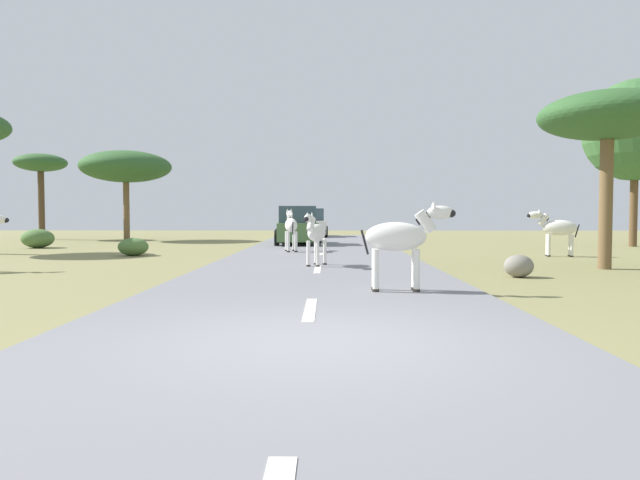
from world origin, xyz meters
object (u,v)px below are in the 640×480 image
tree_3 (635,131)px  tree_2 (608,118)px  car_0 (310,224)px  car_1 (297,227)px  rock_1 (519,266)px  tree_7 (126,167)px  bush_1 (133,247)px  bush_2 (38,238)px  zebra_3 (291,226)px  zebra_1 (557,228)px  tree_5 (41,165)px  zebra_2 (401,238)px  zebra_0 (316,234)px

tree_3 → tree_2: bearing=-120.8°
car_0 → car_1: size_ratio=1.00×
car_1 → rock_1: bearing=-71.5°
tree_7 → bush_1: tree_7 is taller
rock_1 → bush_2: bearing=145.9°
car_1 → zebra_3: bearing=-93.5°
zebra_1 → tree_5: size_ratio=0.34×
zebra_2 → tree_2: size_ratio=0.37×
zebra_1 → tree_5: tree_5 is taller
tree_3 → bush_1: bearing=-163.4°
rock_1 → tree_7: bearing=130.0°
zebra_3 → bush_2: (-10.88, 2.91, -0.59)m
zebra_2 → tree_3: bearing=142.7°
bush_1 → bush_2: bearing=140.9°
zebra_0 → tree_5: tree_5 is taller
tree_2 → tree_7: bearing=138.3°
tree_2 → bush_2: size_ratio=3.39×
rock_1 → car_1: bearing=112.8°
tree_7 → rock_1: bearing=-50.0°
tree_2 → tree_5: bearing=143.3°
bush_2 → bush_1: bearing=-39.1°
bush_1 → rock_1: size_ratio=1.56×
zebra_3 → car_0: bearing=79.8°
zebra_1 → tree_2: tree_2 is taller
bush_1 → zebra_0: bearing=-34.6°
zebra_2 → bush_1: (-7.93, 9.31, -0.69)m
zebra_2 → car_1: size_ratio=0.38×
tree_5 → rock_1: 28.48m
tree_7 → rock_1: (15.14, -18.05, -3.72)m
tree_2 → rock_1: tree_2 is taller
tree_7 → tree_3: bearing=-12.5°
zebra_2 → car_0: car_0 is taller
tree_3 → tree_7: (-24.35, 5.42, -1.11)m
bush_2 → tree_7: bearing=78.8°
zebra_2 → tree_5: 28.36m
zebra_2 → tree_7: size_ratio=0.35×
zebra_0 → zebra_1: size_ratio=0.88×
zebra_2 → car_0: 25.81m
car_0 → tree_7: bearing=22.5°
tree_7 → bush_1: 12.72m
zebra_2 → zebra_3: 11.26m
tree_3 → bush_2: (-25.71, -1.46, -4.68)m
zebra_1 → tree_7: size_ratio=0.35×
zebra_1 → car_0: 18.74m
rock_1 → bush_1: bearing=148.7°
car_0 → zebra_0: bearing=87.7°
zebra_0 → zebra_1: (7.99, 4.19, 0.04)m
zebra_2 → car_0: bearing=-173.4°
car_0 → rock_1: car_0 is taller
rock_1 → tree_2: bearing=35.1°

